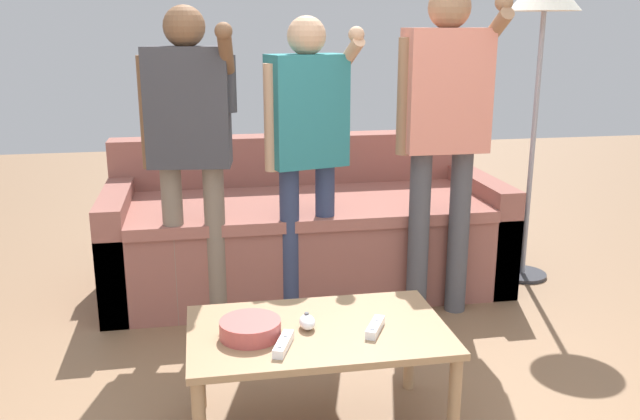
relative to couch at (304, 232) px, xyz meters
The scene contains 11 objects.
couch is the anchor object (origin of this frame).
coffee_table 1.53m from the couch, 97.13° to the right, with size 0.91×0.56×0.41m.
snack_bowl 1.61m from the couch, 105.50° to the right, with size 0.21×0.21×0.06m, color #B24C47.
game_remote_nunchuk 1.54m from the couch, 98.53° to the right, with size 0.06×0.09×0.05m.
floor_lamp 1.78m from the couch, ahead, with size 0.39×0.39×1.73m.
player_left 1.02m from the couch, 142.46° to the right, with size 0.45×0.37×1.53m.
player_center 0.78m from the couch, 96.64° to the right, with size 0.47×0.29×1.48m.
player_right 1.09m from the couch, 42.89° to the right, with size 0.48×0.31×1.62m.
game_remote_wand_near 1.58m from the couch, 89.96° to the right, with size 0.10×0.15×0.03m.
game_remote_wand_far 1.69m from the couch, 101.26° to the right, with size 0.09×0.16×0.03m.
game_remote_wand_spare 1.53m from the couch, 107.65° to the right, with size 0.13×0.14×0.03m.
Camera 1 is at (-0.46, -2.19, 1.44)m, focal length 38.10 mm.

